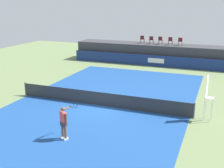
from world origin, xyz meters
name	(u,v)px	position (x,y,z in m)	size (l,w,h in m)	color
ground_plane	(116,93)	(0.00, 3.00, 0.00)	(48.00, 48.00, 0.00)	#6B7F51
court_inner	(101,105)	(0.00, 0.00, 0.00)	(12.00, 22.00, 0.00)	#1C478C
sponsor_wall	(149,60)	(0.00, 13.50, 0.60)	(18.00, 0.22, 1.20)	navy
spectator_platform	(153,53)	(0.00, 15.30, 1.10)	(18.00, 2.80, 2.20)	#38383D
spectator_chair_far_left	(142,39)	(-1.36, 15.41, 2.69)	(0.47, 0.47, 0.89)	#561919
spectator_chair_left	(151,40)	(-0.21, 15.14, 2.69)	(0.45, 0.45, 0.89)	#561919
spectator_chair_center	(161,40)	(0.82, 15.20, 2.69)	(0.46, 0.46, 0.89)	#561919
spectator_chair_right	(170,41)	(1.95, 15.12, 2.69)	(0.46, 0.46, 0.89)	#561919
spectator_chair_far_right	(180,41)	(3.04, 15.01, 2.69)	(0.48, 0.48, 0.89)	#561919
umpire_chair	(208,95)	(6.90, 0.02, 1.59)	(0.51, 0.51, 2.76)	white
tennis_net	(100,99)	(0.00, 0.00, 0.47)	(12.40, 0.02, 0.95)	#2D2D2D
net_post_near	(25,89)	(-6.20, 0.00, 0.50)	(0.10, 0.10, 1.00)	#4C4C51
net_post_far	(194,111)	(6.20, 0.00, 0.50)	(0.10, 0.10, 1.00)	#4C4C51
tennis_player	(64,122)	(0.24, -5.21, 0.96)	(0.58, 1.26, 1.77)	white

